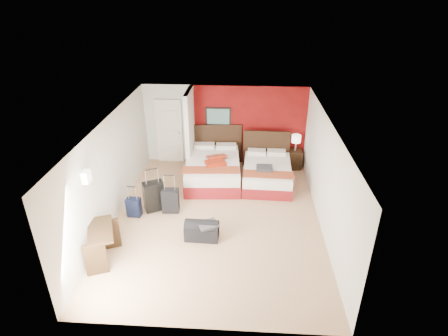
# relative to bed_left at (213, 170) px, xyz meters

# --- Properties ---
(ground) EXTENTS (6.50, 6.50, 0.00)m
(ground) POSITION_rel_bed_left_xyz_m (0.27, -1.97, -0.33)
(ground) COLOR #D7AE84
(ground) RESTS_ON ground
(room_walls) EXTENTS (5.02, 6.52, 2.50)m
(room_walls) POSITION_rel_bed_left_xyz_m (-1.13, -0.55, 0.93)
(room_walls) COLOR silver
(room_walls) RESTS_ON ground
(red_accent_panel) EXTENTS (3.50, 0.04, 2.50)m
(red_accent_panel) POSITION_rel_bed_left_xyz_m (1.02, 1.26, 0.92)
(red_accent_panel) COLOR maroon
(red_accent_panel) RESTS_ON ground
(partition_wall) EXTENTS (0.12, 1.20, 2.50)m
(partition_wall) POSITION_rel_bed_left_xyz_m (-0.73, 0.64, 0.92)
(partition_wall) COLOR silver
(partition_wall) RESTS_ON ground
(entry_door) EXTENTS (0.82, 0.06, 2.05)m
(entry_door) POSITION_rel_bed_left_xyz_m (-1.48, 1.23, 0.70)
(entry_door) COLOR silver
(entry_door) RESTS_ON ground
(bed_left) EXTENTS (1.67, 2.29, 0.66)m
(bed_left) POSITION_rel_bed_left_xyz_m (0.00, 0.00, 0.00)
(bed_left) COLOR silver
(bed_left) RESTS_ON ground
(bed_right) EXTENTS (1.42, 1.98, 0.58)m
(bed_right) POSITION_rel_bed_left_xyz_m (1.57, -0.09, -0.04)
(bed_right) COLOR white
(bed_right) RESTS_ON ground
(red_suitcase_open) EXTENTS (0.80, 0.91, 0.10)m
(red_suitcase_open) POSITION_rel_bed_left_xyz_m (0.10, -0.10, 0.38)
(red_suitcase_open) COLOR #9D230D
(red_suitcase_open) RESTS_ON bed_left
(jacket_bundle) EXTENTS (0.44, 0.36, 0.11)m
(jacket_bundle) POSITION_rel_bed_left_xyz_m (1.47, -0.39, 0.30)
(jacket_bundle) COLOR #39393E
(jacket_bundle) RESTS_ON bed_right
(nightstand) EXTENTS (0.45, 0.45, 0.59)m
(nightstand) POSITION_rel_bed_left_xyz_m (2.46, 0.96, -0.03)
(nightstand) COLOR black
(nightstand) RESTS_ON ground
(table_lamp) EXTENTS (0.32, 0.32, 0.50)m
(table_lamp) POSITION_rel_bed_left_xyz_m (2.46, 0.96, 0.52)
(table_lamp) COLOR silver
(table_lamp) RESTS_ON nightstand
(suitcase_black) EXTENTS (0.59, 0.51, 0.76)m
(suitcase_black) POSITION_rel_bed_left_xyz_m (-1.35, -1.67, 0.05)
(suitcase_black) COLOR black
(suitcase_black) RESTS_ON ground
(suitcase_charcoal) EXTENTS (0.43, 0.28, 0.62)m
(suitcase_charcoal) POSITION_rel_bed_left_xyz_m (-0.92, -1.74, -0.02)
(suitcase_charcoal) COLOR black
(suitcase_charcoal) RESTS_ON ground
(suitcase_navy) EXTENTS (0.36, 0.24, 0.48)m
(suitcase_navy) POSITION_rel_bed_left_xyz_m (-1.79, -1.99, -0.09)
(suitcase_navy) COLOR black
(suitcase_navy) RESTS_ON ground
(duffel_bag) EXTENTS (0.77, 0.43, 0.39)m
(duffel_bag) POSITION_rel_bed_left_xyz_m (-0.01, -2.76, -0.14)
(duffel_bag) COLOR black
(duffel_bag) RESTS_ON ground
(jacket_draped) EXTENTS (0.53, 0.50, 0.06)m
(jacket_draped) POSITION_rel_bed_left_xyz_m (0.14, -2.81, 0.08)
(jacket_draped) COLOR #3C3C41
(jacket_draped) RESTS_ON duffel_bag
(desk) EXTENTS (0.80, 1.07, 0.80)m
(desk) POSITION_rel_bed_left_xyz_m (-1.95, -3.63, 0.07)
(desk) COLOR black
(desk) RESTS_ON ground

